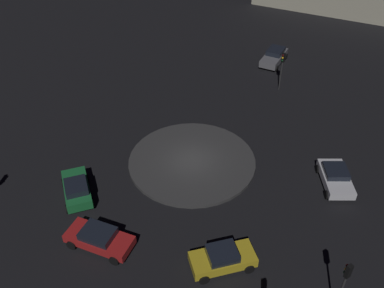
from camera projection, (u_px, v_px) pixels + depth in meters
name	position (u px, v px, depth m)	size (l,w,h in m)	color
ground_plane	(192.00, 162.00, 33.17)	(115.82, 115.82, 0.00)	black
roundabout_island	(192.00, 161.00, 33.09)	(10.02, 10.02, 0.26)	#383838
car_green	(77.00, 189.00, 29.71)	(3.68, 4.11, 1.50)	#1E7238
car_yellow	(223.00, 258.00, 25.07)	(4.08, 3.85, 1.47)	gold
car_white	(336.00, 177.00, 30.77)	(4.27, 3.72, 1.31)	white
car_red	(99.00, 238.00, 26.29)	(2.70, 4.57, 1.39)	red
car_grey	(274.00, 56.00, 46.06)	(4.63, 2.47, 1.52)	slate
traffic_light_east	(282.00, 64.00, 40.26)	(0.36, 0.31, 3.97)	#2D2D2D
traffic_light_southwest_near	(345.00, 280.00, 21.34)	(0.36, 0.39, 4.19)	#2D2D2D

